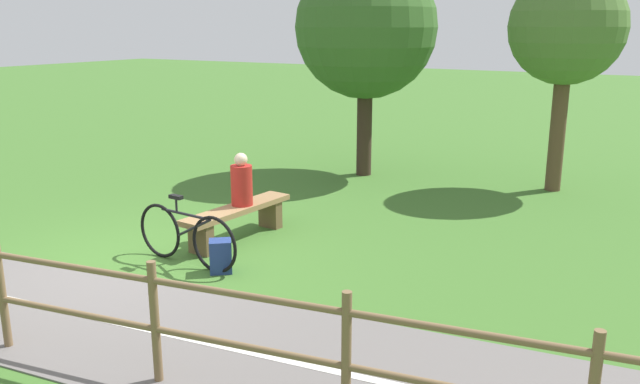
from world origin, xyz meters
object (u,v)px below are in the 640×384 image
object	(u,v)px
bicycle	(186,236)
bench	(238,216)
backpack	(221,256)
tree_far_right	(366,28)
person_seated	(242,183)
tree_by_path	(567,29)

from	to	relation	value
bicycle	bench	bearing A→B (deg)	96.64
bench	backpack	xyz separation A→B (m)	(1.16, 0.60, -0.15)
backpack	tree_far_right	bearing A→B (deg)	-171.27
person_seated	tree_far_right	xyz separation A→B (m)	(-4.72, -0.33, 2.19)
bench	tree_far_right	world-z (taller)	tree_far_right
bench	tree_far_right	distance (m)	5.54
tree_far_right	tree_by_path	bearing A→B (deg)	99.67
bicycle	backpack	world-z (taller)	bicycle
person_seated	backpack	bearing A→B (deg)	29.97
bench	tree_far_right	xyz separation A→B (m)	(-4.83, -0.32, 2.68)
tree_by_path	tree_far_right	distance (m)	3.82
person_seated	tree_far_right	world-z (taller)	tree_far_right
bench	tree_by_path	bearing A→B (deg)	152.69
tree_far_right	bench	bearing A→B (deg)	3.76
person_seated	bench	bearing A→B (deg)	0.00
person_seated	tree_far_right	bearing A→B (deg)	-171.10
bench	backpack	distance (m)	1.31
bench	person_seated	xyz separation A→B (m)	(-0.11, 0.01, 0.49)
backpack	tree_by_path	xyz separation A→B (m)	(-6.63, 2.85, 2.82)
backpack	tree_far_right	world-z (taller)	tree_far_right
person_seated	bicycle	bearing A→B (deg)	6.67
tree_by_path	tree_far_right	xyz separation A→B (m)	(0.64, -3.77, 0.01)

